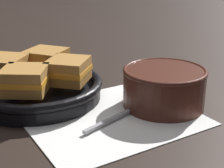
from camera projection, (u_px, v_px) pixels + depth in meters
name	position (u px, v px, depth m)	size (l,w,h in m)	color
ground_plane	(127.00, 107.00, 0.66)	(4.00, 4.00, 0.00)	black
napkin	(111.00, 116.00, 0.62)	(0.30, 0.26, 0.00)	white
soup_bowl	(164.00, 85.00, 0.65)	(0.16, 0.16, 0.08)	#4C2319
spoon	(133.00, 109.00, 0.64)	(0.17, 0.06, 0.01)	#9E9EA3
skillet	(37.00, 90.00, 0.69)	(0.36, 0.26, 0.04)	black
sandwich_near_left	(68.00, 70.00, 0.67)	(0.11, 0.11, 0.05)	#B27A38
sandwich_near_right	(47.00, 60.00, 0.74)	(0.11, 0.11, 0.05)	#B27A38
sandwich_far_left	(6.00, 68.00, 0.69)	(0.11, 0.11, 0.05)	#B27A38
sandwich_far_right	(25.00, 80.00, 0.62)	(0.11, 0.11, 0.05)	#B27A38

